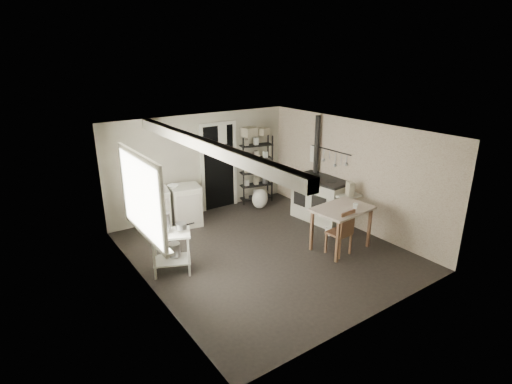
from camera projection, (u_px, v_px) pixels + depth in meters
floor at (265, 251)px, 7.61m from camera, size 5.00×5.00×0.00m
ceiling at (266, 131)px, 6.85m from camera, size 5.00×5.00×0.00m
wall_back at (201, 164)px, 9.16m from camera, size 4.50×0.02×2.30m
wall_front at (377, 245)px, 5.29m from camera, size 4.50×0.02×2.30m
wall_left at (145, 222)px, 6.01m from camera, size 0.02×5.00×2.30m
wall_right at (351, 174)px, 8.45m from camera, size 0.02×5.00×2.30m
window at (140, 196)px, 6.07m from camera, size 0.12×1.76×1.28m
doorway at (219, 168)px, 9.43m from camera, size 0.96×0.10×2.08m
ceiling_beam at (204, 145)px, 6.23m from camera, size 0.18×5.00×0.18m
wallpaper_panel at (351, 174)px, 8.44m from camera, size 0.01×5.00×2.30m
utensil_rail at (330, 150)px, 8.75m from camera, size 0.06×1.20×0.44m
prep_table at (171, 251)px, 6.74m from camera, size 0.78×0.69×0.74m
stockpot at (162, 222)px, 6.56m from camera, size 0.33×0.33×0.30m
saucepan at (181, 226)px, 6.61m from camera, size 0.18×0.18×0.10m
bucket at (174, 250)px, 6.82m from camera, size 0.22×0.22×0.23m
base_cabinets at (170, 207)px, 8.52m from camera, size 1.44×0.85×0.88m
mixing_bowl at (173, 184)px, 8.38m from camera, size 0.39×0.39×0.08m
counter_cup at (156, 188)px, 8.10m from camera, size 0.16×0.16×0.10m
shelf_rack at (256, 165)px, 9.84m from camera, size 0.85×0.48×1.68m
shelf_jar at (245, 151)px, 9.49m from camera, size 0.09×0.09×0.18m
storage_box_a at (249, 123)px, 9.41m from camera, size 0.34×0.31×0.22m
storage_box_b at (263, 122)px, 9.61m from camera, size 0.31×0.29×0.16m
stove at (321, 201)px, 8.90m from camera, size 0.82×1.30×0.97m
stovepipe at (317, 146)px, 8.96m from camera, size 0.11×0.11×1.37m
side_ledge at (347, 212)px, 8.33m from camera, size 0.54×0.31×0.80m
oats_box at (350, 186)px, 8.12m from camera, size 0.18×0.22×0.29m
work_table at (341, 230)px, 7.59m from camera, size 1.16×0.86×0.84m
table_cup at (355, 210)px, 7.41m from camera, size 0.12×0.12×0.10m
chair at (339, 230)px, 7.35m from camera, size 0.40×0.42×0.90m
flour_sack at (260, 199)px, 9.62m from camera, size 0.50×0.46×0.48m
floor_crock at (328, 232)px, 8.24m from camera, size 0.15×0.15×0.16m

